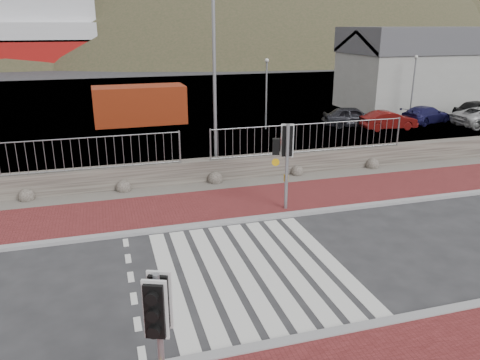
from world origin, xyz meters
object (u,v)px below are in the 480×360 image
object	(u,v)px
streetlight	(217,69)
car_c	(426,115)
car_a	(352,117)
car_b	(389,120)
traffic_signal_near	(159,317)
car_e	(479,110)
shipping_container	(140,105)
traffic_signal_far	(286,149)

from	to	relation	value
streetlight	car_c	bearing A→B (deg)	6.48
car_a	car_b	world-z (taller)	car_a
car_b	traffic_signal_near	bearing A→B (deg)	142.15
car_b	car_e	xyz separation A→B (m)	(7.35, 0.93, 0.11)
car_a	car_b	distance (m)	2.13
shipping_container	car_a	world-z (taller)	shipping_container
traffic_signal_far	streetlight	xyz separation A→B (m)	(-1.12, 4.61, 2.15)
shipping_container	car_a	distance (m)	13.21
traffic_signal_near	car_c	size ratio (longest dim) A/B	0.68
traffic_signal_near	car_c	bearing A→B (deg)	66.91
traffic_signal_far	car_a	distance (m)	14.72
streetlight	car_a	distance (m)	12.81
traffic_signal_near	car_e	world-z (taller)	traffic_signal_near
streetlight	car_a	bearing A→B (deg)	17.32
traffic_signal_far	car_c	size ratio (longest dim) A/B	0.78
traffic_signal_far	streetlight	distance (m)	5.21
traffic_signal_far	shipping_container	distance (m)	16.62
streetlight	car_a	world-z (taller)	streetlight
shipping_container	car_e	size ratio (longest dim) A/B	1.46
car_e	car_b	bearing A→B (deg)	83.53
car_b	shipping_container	bearing A→B (deg)	70.37
shipping_container	car_c	bearing A→B (deg)	-17.54
traffic_signal_far	shipping_container	bearing A→B (deg)	-61.59
traffic_signal_far	car_a	size ratio (longest dim) A/B	0.82
shipping_container	car_b	xyz separation A→B (m)	(14.01, -6.03, -0.62)
car_a	car_b	xyz separation A→B (m)	(1.69, -1.29, -0.07)
traffic_signal_near	car_e	distance (m)	29.80
streetlight	car_b	bearing A→B (deg)	8.45
car_b	car_c	world-z (taller)	car_b
car_a	car_c	bearing A→B (deg)	-81.41
traffic_signal_far	car_c	bearing A→B (deg)	-124.47
traffic_signal_far	car_b	size ratio (longest dim) A/B	0.89
car_a	traffic_signal_near	bearing A→B (deg)	156.20
car_e	traffic_signal_near	bearing A→B (deg)	115.39
traffic_signal_far	car_a	world-z (taller)	traffic_signal_far
car_e	shipping_container	bearing A→B (deg)	62.91
car_a	car_b	size ratio (longest dim) A/B	1.09
traffic_signal_near	car_b	bearing A→B (deg)	70.86
traffic_signal_far	car_e	bearing A→B (deg)	-131.33
shipping_container	car_b	world-z (taller)	shipping_container
traffic_signal_far	car_b	bearing A→B (deg)	-119.35
traffic_signal_near	car_b	world-z (taller)	traffic_signal_near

